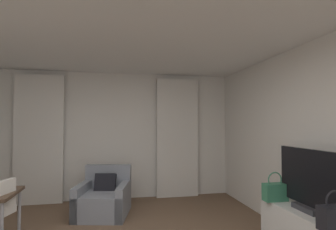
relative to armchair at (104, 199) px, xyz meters
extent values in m
cube|color=silver|center=(0.12, 0.98, 1.04)|extent=(5.12, 0.06, 2.60)
cube|color=silver|center=(2.65, -2.05, 1.04)|extent=(0.06, 6.12, 2.60)
cube|color=white|center=(0.12, -2.05, 2.37)|extent=(5.12, 6.12, 0.06)
cube|color=silver|center=(-1.26, 0.85, 0.99)|extent=(0.90, 0.06, 2.50)
cube|color=silver|center=(1.49, 0.85, 0.99)|extent=(0.90, 0.06, 2.50)
cube|color=gray|center=(-0.01, -0.04, -0.07)|extent=(0.98, 1.03, 0.39)
cube|color=gray|center=(0.07, 0.32, 0.33)|extent=(0.83, 0.31, 0.40)
cube|color=gray|center=(0.33, -0.11, 0.00)|extent=(0.30, 0.89, 0.53)
cube|color=gray|center=(-0.35, 0.03, 0.00)|extent=(0.30, 0.89, 0.53)
cube|color=black|center=(0.02, 0.09, 0.23)|extent=(0.39, 0.27, 0.37)
cylinder|color=#99999E|center=(-1.04, -0.88, 0.08)|extent=(0.04, 0.04, 0.68)
cube|color=silver|center=(-1.10, -1.26, 0.45)|extent=(0.16, 0.36, 0.34)
cube|color=#333338|center=(2.33, -2.05, 0.32)|extent=(0.20, 0.36, 0.06)
cube|color=black|center=(2.33, -2.05, 0.67)|extent=(0.04, 0.95, 0.64)
cube|color=#387F5B|center=(2.20, -1.60, 0.40)|extent=(0.30, 0.14, 0.22)
torus|color=#387F5B|center=(2.20, -1.60, 0.56)|extent=(0.20, 0.02, 0.20)
cube|color=black|center=(2.19, -2.57, 0.40)|extent=(0.30, 0.14, 0.22)
torus|color=black|center=(2.19, -2.57, 0.56)|extent=(0.20, 0.02, 0.20)
camera|label=1|loc=(0.16, -4.75, 1.28)|focal=28.87mm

